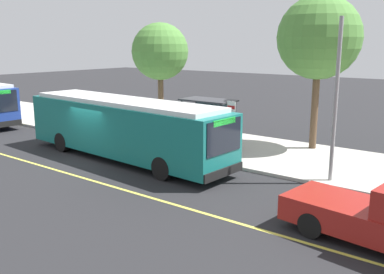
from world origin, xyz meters
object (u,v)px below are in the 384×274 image
(waiting_bench, at_px, (214,135))
(pedestrian_commuter, at_px, (169,128))
(transit_bus_main, at_px, (124,127))
(route_sign_post, at_px, (231,122))

(waiting_bench, height_order, pedestrian_commuter, pedestrian_commuter)
(transit_bus_main, bearing_deg, pedestrian_commuter, 82.98)
(waiting_bench, bearing_deg, transit_bus_main, -112.96)
(route_sign_post, height_order, pedestrian_commuter, route_sign_post)
(transit_bus_main, height_order, pedestrian_commuter, transit_bus_main)
(transit_bus_main, height_order, waiting_bench, transit_bus_main)
(waiting_bench, xyz_separation_m, pedestrian_commuter, (-1.65, -1.83, 0.48))
(transit_bus_main, distance_m, route_sign_post, 5.18)
(transit_bus_main, relative_size, waiting_bench, 7.67)
(pedestrian_commuter, bearing_deg, route_sign_post, -3.99)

